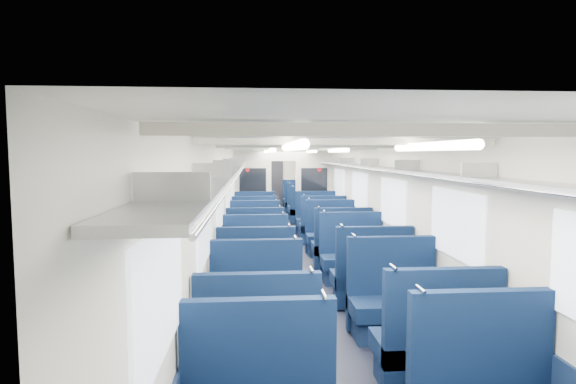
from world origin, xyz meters
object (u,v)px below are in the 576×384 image
(seat_13, at_px, (341,249))
(seat_17, at_px, (322,228))
(seat_6, at_px, (257,311))
(seat_14, at_px, (255,239))
(seat_23, at_px, (304,208))
(seat_27, at_px, (297,201))
(seat_4, at_px, (258,357))
(seat_21, at_px, (307,212))
(seat_15, at_px, (331,237))
(seat_5, at_px, (435,350))
(seat_9, at_px, (371,280))
(seat_10, at_px, (256,265))
(seat_22, at_px, (254,208))
(seat_19, at_px, (316,222))
(seat_8, at_px, (256,281))
(seat_12, at_px, (255,249))
(seat_26, at_px, (254,201))
(seat_16, at_px, (255,229))
(seat_18, at_px, (255,222))
(seat_24, at_px, (254,205))
(seat_11, at_px, (352,260))
(end_door, at_px, (274,183))
(seat_25, at_px, (300,204))
(seat_20, at_px, (255,213))
(bulkhead, at_px, (284,188))

(seat_13, height_order, seat_17, same)
(seat_6, xyz_separation_m, seat_14, (0.00, 4.56, 0.00))
(seat_23, height_order, seat_27, same)
(seat_4, relative_size, seat_23, 1.00)
(seat_21, bearing_deg, seat_14, -110.16)
(seat_17, height_order, seat_27, same)
(seat_15, bearing_deg, seat_13, -90.00)
(seat_5, relative_size, seat_9, 1.00)
(seat_5, bearing_deg, seat_10, 115.88)
(seat_22, bearing_deg, seat_9, -79.59)
(seat_13, distance_m, seat_19, 3.55)
(seat_8, relative_size, seat_12, 1.00)
(seat_26, bearing_deg, seat_16, -90.00)
(seat_12, relative_size, seat_19, 1.00)
(seat_8, bearing_deg, seat_13, 52.29)
(seat_4, bearing_deg, seat_12, 90.00)
(seat_12, distance_m, seat_22, 6.67)
(seat_8, xyz_separation_m, seat_18, (0.00, 5.66, 0.00))
(seat_5, bearing_deg, seat_21, 90.00)
(seat_24, bearing_deg, seat_11, -79.25)
(end_door, relative_size, seat_21, 1.64)
(seat_6, bearing_deg, seat_11, 55.80)
(seat_21, bearing_deg, end_door, 99.95)
(seat_21, height_order, seat_22, same)
(seat_8, bearing_deg, seat_25, 80.52)
(seat_19, distance_m, seat_21, 2.14)
(seat_4, xyz_separation_m, seat_16, (0.00, 7.09, 0.00))
(seat_14, xyz_separation_m, seat_15, (1.66, 0.02, 0.00))
(seat_5, height_order, seat_14, same)
(seat_15, bearing_deg, seat_26, 101.79)
(seat_14, distance_m, seat_26, 7.97)
(seat_10, xyz_separation_m, seat_26, (0.00, 10.29, 0.00))
(seat_24, bearing_deg, seat_18, -90.00)
(seat_17, bearing_deg, seat_22, 110.83)
(seat_4, xyz_separation_m, seat_10, (0.00, 3.46, 0.00))
(seat_12, relative_size, seat_21, 1.00)
(seat_6, distance_m, seat_18, 6.90)
(seat_20, bearing_deg, seat_5, -80.63)
(seat_11, bearing_deg, seat_8, -144.13)
(seat_4, distance_m, seat_27, 13.77)
(seat_4, height_order, seat_20, same)
(end_door, height_order, seat_11, end_door)
(end_door, distance_m, seat_10, 11.62)
(seat_15, height_order, seat_22, same)
(seat_22, distance_m, seat_26, 2.34)
(bulkhead, height_order, seat_15, bulkhead)
(seat_21, bearing_deg, seat_12, -106.61)
(seat_5, height_order, seat_11, same)
(seat_4, distance_m, seat_9, 2.90)
(seat_8, height_order, seat_22, same)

